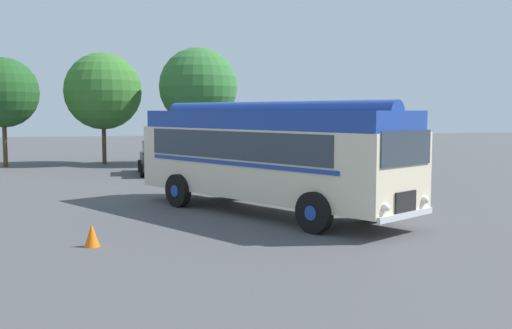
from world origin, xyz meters
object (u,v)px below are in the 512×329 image
at_px(car_near_left, 158,157).
at_px(car_far_right, 322,155).
at_px(traffic_cone, 92,235).
at_px(vintage_bus, 267,153).
at_px(car_mid_left, 213,156).
at_px(car_mid_right, 267,156).

distance_m(car_near_left, car_far_right, 8.69).
height_order(car_near_left, traffic_cone, car_near_left).
distance_m(car_near_left, traffic_cone, 16.46).
distance_m(vintage_bus, car_mid_left, 13.14).
bearing_deg(car_far_right, car_near_left, 178.77).
xyz_separation_m(car_mid_right, traffic_cone, (-8.22, -16.10, -0.57)).
bearing_deg(car_far_right, vintage_bus, -116.12).
xyz_separation_m(vintage_bus, car_far_right, (6.10, 12.44, -1.05)).
distance_m(vintage_bus, car_mid_right, 12.88).
bearing_deg(car_mid_left, car_mid_right, -12.81).
bearing_deg(car_mid_right, car_far_right, -0.49).
distance_m(car_near_left, car_mid_left, 2.90).
bearing_deg(car_mid_right, traffic_cone, -117.04).
distance_m(car_mid_left, car_mid_right, 2.88).
relative_size(vintage_bus, traffic_cone, 18.04).
relative_size(car_near_left, car_mid_left, 0.97).
relative_size(car_mid_left, car_far_right, 1.01).
height_order(car_mid_left, traffic_cone, car_mid_left).
height_order(car_near_left, car_mid_right, same).
bearing_deg(car_near_left, car_far_right, -1.23).
xyz_separation_m(vintage_bus, car_mid_left, (0.27, 13.10, -1.05)).
height_order(car_mid_left, car_far_right, same).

